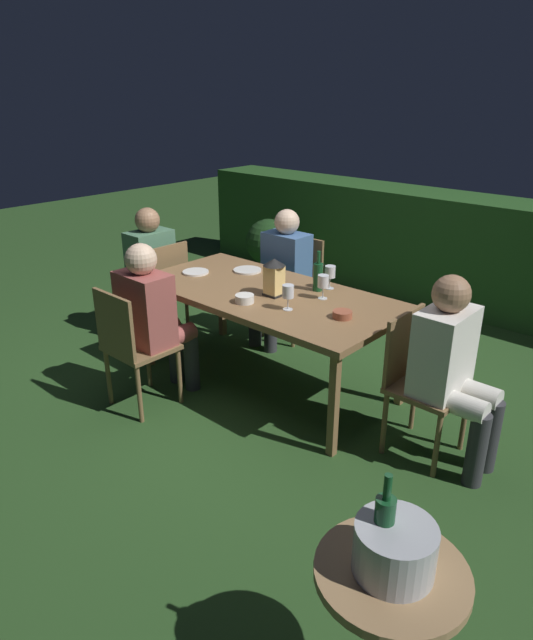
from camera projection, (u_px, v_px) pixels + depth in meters
The scene contains 23 objects.
ground_plane at pixel (267, 382), 4.27m from camera, with size 16.00×16.00×0.00m, color #26471E.
dining_table at pixel (267, 298), 4.01m from camera, with size 1.94×0.95×0.73m.
chair_head_far at pixel (418, 377), 3.33m from camera, with size 0.40×0.42×0.87m.
person_in_cream at pixel (453, 365), 3.15m from camera, with size 0.48×0.38×1.15m.
chair_side_left_a at pixel (132, 344), 3.76m from camera, with size 0.42×0.40×0.87m.
person_in_rust at pixel (154, 315), 3.84m from camera, with size 0.38×0.47×1.15m.
chair_side_right_a at pixel (296, 282), 4.95m from camera, with size 0.42×0.40×0.87m.
person_in_blue at pixel (281, 271), 4.76m from camera, with size 0.38×0.47×1.15m.
chair_head_near at pixel (162, 287), 4.84m from camera, with size 0.40×0.42×0.87m.
person_in_green at pixel (147, 265), 4.90m from camera, with size 0.48×0.38×1.15m.
lantern_centerpiece at pixel (274, 275), 3.86m from camera, with size 0.15×0.15×0.27m.
green_bottle_on_table at pixel (318, 276), 3.97m from camera, with size 0.07×0.07×0.29m.
wine_glass_a at pixel (323, 282), 3.81m from camera, with size 0.08×0.08×0.17m.
wine_glass_b at pixel (288, 293), 3.62m from camera, with size 0.08×0.08×0.17m.
wine_glass_c at pixel (330, 273), 4.00m from camera, with size 0.08×0.08×0.17m.
plate_a at pixel (247, 270), 4.43m from camera, with size 0.22×0.22×0.01m, color silver.
plate_b at pixel (196, 272), 4.38m from camera, with size 0.20×0.20×0.01m, color white.
bowl_olives at pixel (245, 298), 3.78m from camera, with size 0.13×0.13×0.05m.
bowl_bread at pixel (342, 314), 3.53m from camera, with size 0.12×0.12×0.05m.
side_table at pixel (386, 620), 1.87m from camera, with size 0.50×0.50×0.66m.
ice_bucket at pixel (394, 546), 1.75m from camera, with size 0.26×0.26×0.34m.
hedge_backdrop at pixel (432, 247), 5.80m from camera, with size 5.73×0.63×1.10m, color #234C1E.
potted_plant_by_hedge at pixel (268, 245), 6.26m from camera, with size 0.50×0.50×0.74m.
Camera 1 is at (2.53, -2.79, 2.08)m, focal length 31.53 mm.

